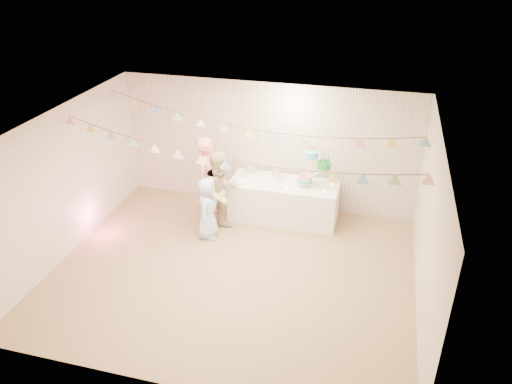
% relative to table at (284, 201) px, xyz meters
% --- Properties ---
extents(floor, '(6.00, 6.00, 0.00)m').
position_rel_table_xyz_m(floor, '(-0.46, -1.97, -0.40)').
color(floor, olive).
rests_on(floor, ground).
extents(ceiling, '(6.00, 6.00, 0.00)m').
position_rel_table_xyz_m(ceiling, '(-0.46, -1.97, 2.20)').
color(ceiling, white).
rests_on(ceiling, ground).
extents(back_wall, '(6.00, 6.00, 0.00)m').
position_rel_table_xyz_m(back_wall, '(-0.46, 0.53, 0.90)').
color(back_wall, white).
rests_on(back_wall, ground).
extents(front_wall, '(6.00, 6.00, 0.00)m').
position_rel_table_xyz_m(front_wall, '(-0.46, -4.47, 0.90)').
color(front_wall, white).
rests_on(front_wall, ground).
extents(left_wall, '(5.00, 5.00, 0.00)m').
position_rel_table_xyz_m(left_wall, '(-3.46, -1.97, 0.90)').
color(left_wall, white).
rests_on(left_wall, ground).
extents(right_wall, '(5.00, 5.00, 0.00)m').
position_rel_table_xyz_m(right_wall, '(2.54, -1.97, 0.90)').
color(right_wall, white).
rests_on(right_wall, ground).
extents(table, '(2.11, 0.84, 0.79)m').
position_rel_table_xyz_m(table, '(0.00, 0.00, 0.00)').
color(table, white).
rests_on(table, floor).
extents(cake_stand, '(0.66, 0.39, 0.74)m').
position_rel_table_xyz_m(cake_stand, '(0.55, 0.05, 0.72)').
color(cake_stand, silver).
rests_on(cake_stand, table).
extents(cake_bottom, '(0.31, 0.31, 0.15)m').
position_rel_table_xyz_m(cake_bottom, '(0.40, -0.01, 0.44)').
color(cake_bottom, '#2BB0CB').
rests_on(cake_bottom, cake_stand).
extents(cake_middle, '(0.27, 0.27, 0.22)m').
position_rel_table_xyz_m(cake_middle, '(0.73, 0.14, 0.71)').
color(cake_middle, '#1B7F26').
rests_on(cake_middle, cake_stand).
extents(cake_top_tier, '(0.25, 0.25, 0.19)m').
position_rel_table_xyz_m(cake_top_tier, '(0.49, 0.02, 0.98)').
color(cake_top_tier, '#4CC2EF').
rests_on(cake_top_tier, cake_stand).
extents(platter, '(0.35, 0.35, 0.02)m').
position_rel_table_xyz_m(platter, '(-0.46, -0.05, 0.36)').
color(platter, white).
rests_on(platter, table).
extents(posy, '(0.15, 0.15, 0.17)m').
position_rel_table_xyz_m(posy, '(-0.07, 0.05, 0.44)').
color(posy, white).
rests_on(posy, table).
extents(person_adult_a, '(0.51, 0.70, 1.76)m').
position_rel_table_xyz_m(person_adult_a, '(-1.40, -0.43, 0.49)').
color(person_adult_a, '#F07D7E').
rests_on(person_adult_a, floor).
extents(person_adult_b, '(0.96, 1.01, 1.65)m').
position_rel_table_xyz_m(person_adult_b, '(-1.04, -0.76, 0.43)').
color(person_adult_b, tan).
rests_on(person_adult_b, floor).
extents(person_child, '(0.42, 0.61, 1.21)m').
position_rel_table_xyz_m(person_child, '(-1.23, -1.01, 0.21)').
color(person_child, '#ADC8F6').
rests_on(person_child, floor).
extents(bunting_back, '(5.60, 1.10, 0.40)m').
position_rel_table_xyz_m(bunting_back, '(-0.46, -0.87, 1.95)').
color(bunting_back, pink).
rests_on(bunting_back, ceiling).
extents(bunting_front, '(5.60, 0.90, 0.36)m').
position_rel_table_xyz_m(bunting_front, '(-0.46, -2.17, 1.92)').
color(bunting_front, '#72A5E5').
rests_on(bunting_front, ceiling).
extents(tealight_0, '(0.04, 0.04, 0.03)m').
position_rel_table_xyz_m(tealight_0, '(-0.80, -0.15, 0.41)').
color(tealight_0, '#FFD88C').
rests_on(tealight_0, table).
extents(tealight_1, '(0.04, 0.04, 0.03)m').
position_rel_table_xyz_m(tealight_1, '(-0.35, 0.18, 0.41)').
color(tealight_1, '#FFD88C').
rests_on(tealight_1, table).
extents(tealight_2, '(0.04, 0.04, 0.03)m').
position_rel_table_xyz_m(tealight_2, '(0.10, -0.22, 0.41)').
color(tealight_2, '#FFD88C').
rests_on(tealight_2, table).
extents(tealight_3, '(0.04, 0.04, 0.03)m').
position_rel_table_xyz_m(tealight_3, '(0.35, 0.22, 0.41)').
color(tealight_3, '#FFD88C').
rests_on(tealight_3, table).
extents(tealight_4, '(0.04, 0.04, 0.03)m').
position_rel_table_xyz_m(tealight_4, '(0.82, -0.18, 0.41)').
color(tealight_4, '#FFD88C').
rests_on(tealight_4, table).
extents(tealight_5, '(0.04, 0.04, 0.03)m').
position_rel_table_xyz_m(tealight_5, '(0.90, 0.15, 0.41)').
color(tealight_5, '#FFD88C').
rests_on(tealight_5, table).
extents(tealight_6, '(0.04, 0.04, 0.03)m').
position_rel_table_xyz_m(tealight_6, '(0.34, 0.01, 0.41)').
color(tealight_6, '#FFD88C').
rests_on(tealight_6, table).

